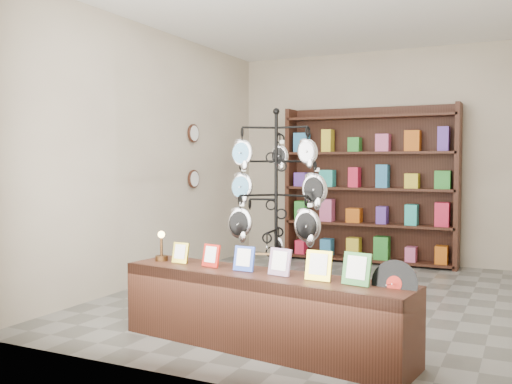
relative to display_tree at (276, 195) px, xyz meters
The scene contains 6 objects.
ground 1.34m from the display_tree, 81.73° to the left, with size 5.00×5.00×0.00m, color slate.
room_envelope 1.05m from the display_tree, 81.73° to the left, with size 5.00×5.00×5.00m.
display_tree is the anchor object (origin of this frame).
front_shelf 1.33m from the display_tree, 72.30° to the right, with size 2.40×0.79×0.83m.
back_shelving 3.04m from the display_tree, 87.97° to the left, with size 2.42×0.36×2.20m.
wall_clocks 2.45m from the display_tree, 140.42° to the left, with size 0.03×0.24×0.84m.
Camera 1 is at (2.03, -5.62, 1.42)m, focal length 40.00 mm.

